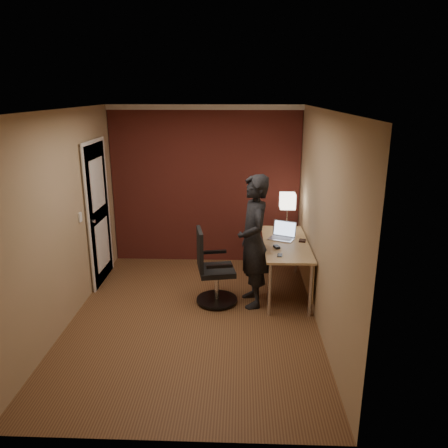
{
  "coord_description": "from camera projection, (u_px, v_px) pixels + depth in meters",
  "views": [
    {
      "loc": [
        0.56,
        -4.82,
        2.69
      ],
      "look_at": [
        0.35,
        0.55,
        1.05
      ],
      "focal_mm": 35.0,
      "sensor_mm": 36.0,
      "label": 1
    }
  ],
  "objects": [
    {
      "name": "mouse",
      "position": [
        277.0,
        247.0,
        5.68
      ],
      "size": [
        0.09,
        0.11,
        0.03
      ],
      "primitive_type": "cube",
      "rotation": [
        0.0,
        0.0,
        0.36
      ],
      "color": "black",
      "rests_on": "desk"
    },
    {
      "name": "office_chair",
      "position": [
        212.0,
        272.0,
        5.67
      ],
      "size": [
        0.54,
        0.6,
        1.0
      ],
      "color": "black",
      "rests_on": "ground"
    },
    {
      "name": "laptop",
      "position": [
        283.0,
        234.0,
        6.05
      ],
      "size": [
        0.41,
        0.37,
        0.23
      ],
      "color": "silver",
      "rests_on": "desk"
    },
    {
      "name": "room",
      "position": [
        185.0,
        184.0,
        6.5
      ],
      "size": [
        4.0,
        4.0,
        4.0
      ],
      "color": "brown",
      "rests_on": "ground"
    },
    {
      "name": "phone",
      "position": [
        280.0,
        255.0,
        5.43
      ],
      "size": [
        0.07,
        0.12,
        0.01
      ],
      "primitive_type": "cube",
      "rotation": [
        0.0,
        0.0,
        -0.13
      ],
      "color": "black",
      "rests_on": "desk"
    },
    {
      "name": "desk",
      "position": [
        291.0,
        251.0,
        5.94
      ],
      "size": [
        0.6,
        1.5,
        0.73
      ],
      "color": "tan",
      "rests_on": "ground"
    },
    {
      "name": "person",
      "position": [
        253.0,
        242.0,
        5.54
      ],
      "size": [
        0.52,
        0.69,
        1.72
      ],
      "primitive_type": "imported",
      "rotation": [
        0.0,
        0.0,
        -1.38
      ],
      "color": "black",
      "rests_on": "ground"
    },
    {
      "name": "wallet",
      "position": [
        302.0,
        241.0,
        5.94
      ],
      "size": [
        0.11,
        0.13,
        0.02
      ],
      "primitive_type": "cube",
      "rotation": [
        0.0,
        0.0,
        -0.24
      ],
      "color": "black",
      "rests_on": "desk"
    },
    {
      "name": "desk_lamp",
      "position": [
        288.0,
        201.0,
        6.37
      ],
      "size": [
        0.22,
        0.22,
        0.54
      ],
      "color": "silver",
      "rests_on": "desk"
    }
  ]
}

